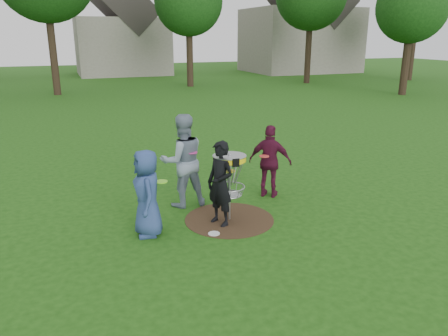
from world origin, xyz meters
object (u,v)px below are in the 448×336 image
object	(u,v)px
player_grey	(183,161)
player_maroon	(270,162)
disc_golf_basket	(229,171)
player_blue	(147,193)
player_black	(220,184)

from	to	relation	value
player_grey	player_maroon	distance (m)	2.00
player_grey	disc_golf_basket	world-z (taller)	player_grey
player_blue	disc_golf_basket	world-z (taller)	player_blue
player_maroon	player_grey	bearing A→B (deg)	34.70
player_black	disc_golf_basket	distance (m)	0.33
player_blue	player_black	world-z (taller)	player_black
player_maroon	player_black	bearing A→B (deg)	73.01
player_grey	player_maroon	world-z (taller)	player_grey
player_grey	disc_golf_basket	bearing A→B (deg)	118.76
player_black	disc_golf_basket	xyz separation A→B (m)	(0.24, 0.13, 0.19)
player_blue	disc_golf_basket	xyz separation A→B (m)	(1.65, 0.10, 0.21)
player_blue	player_maroon	distance (m)	3.16
player_blue	disc_golf_basket	bearing A→B (deg)	96.15
player_black	player_blue	bearing A→B (deg)	-116.52
player_black	player_grey	distance (m)	1.29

